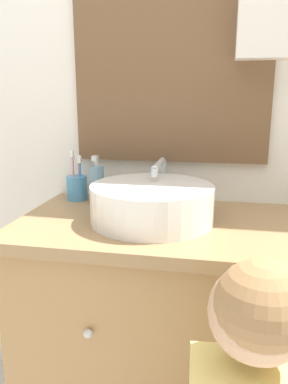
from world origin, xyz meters
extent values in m
cube|color=silver|center=(0.00, 0.63, 1.25)|extent=(3.20, 0.06, 2.50)
cube|color=brown|center=(-0.09, 0.59, 1.42)|extent=(0.67, 0.02, 0.86)
cube|color=#B2C1CC|center=(-0.09, 0.58, 1.42)|extent=(0.61, 0.01, 0.80)
cube|color=#A37A4C|center=(0.00, 0.34, 0.41)|extent=(1.00, 0.49, 0.81)
cube|color=#99754C|center=(0.00, 0.34, 0.83)|extent=(1.04, 0.53, 0.03)
sphere|color=silver|center=(-0.23, 0.08, 0.61)|extent=(0.02, 0.02, 0.02)
sphere|color=silver|center=(0.23, 0.08, 0.61)|extent=(0.02, 0.02, 0.02)
cylinder|color=white|center=(-0.11, 0.33, 0.90)|extent=(0.37, 0.37, 0.11)
cylinder|color=silver|center=(-0.11, 0.33, 0.95)|extent=(0.30, 0.30, 0.01)
cylinder|color=silver|center=(-0.11, 0.54, 0.92)|extent=(0.02, 0.02, 0.15)
cylinder|color=silver|center=(-0.11, 0.45, 1.00)|extent=(0.02, 0.17, 0.02)
cylinder|color=silver|center=(-0.11, 0.37, 0.99)|extent=(0.02, 0.02, 0.02)
sphere|color=white|center=(-0.01, 0.54, 0.88)|extent=(0.06, 0.06, 0.06)
cylinder|color=#4C93C6|center=(-0.42, 0.52, 0.89)|extent=(0.07, 0.07, 0.09)
cylinder|color=#3884DB|center=(-0.40, 0.52, 0.93)|extent=(0.01, 0.01, 0.14)
cube|color=white|center=(-0.40, 0.52, 0.99)|extent=(0.01, 0.02, 0.02)
cylinder|color=#D6423D|center=(-0.41, 0.54, 0.93)|extent=(0.01, 0.01, 0.15)
cube|color=white|center=(-0.41, 0.54, 0.99)|extent=(0.01, 0.02, 0.02)
cylinder|color=#47B26B|center=(-0.43, 0.52, 0.93)|extent=(0.01, 0.01, 0.15)
cube|color=white|center=(-0.43, 0.52, 1.00)|extent=(0.01, 0.02, 0.02)
cylinder|color=pink|center=(-0.42, 0.50, 0.94)|extent=(0.01, 0.01, 0.17)
cube|color=white|center=(-0.42, 0.50, 1.02)|extent=(0.01, 0.02, 0.02)
cylinder|color=#6B93B2|center=(-0.33, 0.49, 0.91)|extent=(0.05, 0.05, 0.13)
cylinder|color=silver|center=(-0.33, 0.49, 0.99)|extent=(0.02, 0.02, 0.02)
cube|color=silver|center=(-0.33, 0.48, 1.01)|extent=(0.02, 0.03, 0.02)
sphere|color=tan|center=(0.16, -0.14, 0.85)|extent=(0.17, 0.17, 0.17)
sphere|color=#997047|center=(0.16, -0.16, 0.88)|extent=(0.16, 0.16, 0.16)
cylinder|color=#E0CC70|center=(0.21, 0.07, 0.68)|extent=(0.08, 0.29, 0.05)
cylinder|color=#47B26B|center=(0.20, 0.21, 0.72)|extent=(0.01, 0.05, 0.12)
camera|label=1|loc=(0.08, -0.73, 1.20)|focal=35.00mm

